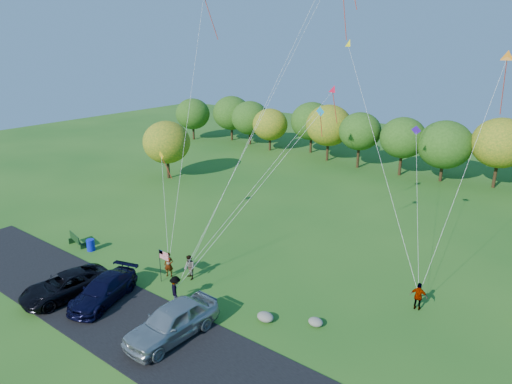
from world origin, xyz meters
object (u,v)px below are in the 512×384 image
minivan_dark (65,286)px  flyer_b (189,267)px  minivan_navy (103,290)px  flyer_c (176,290)px  trash_barrel (91,245)px  park_bench (76,240)px  minivan_silver (172,321)px  flyer_d (419,296)px  flyer_a (169,265)px

minivan_dark → flyer_b: flyer_b is taller
minivan_dark → minivan_navy: minivan_dark is taller
minivan_navy → flyer_c: 4.65m
trash_barrel → park_bench: bearing=-170.3°
minivan_dark → flyer_b: size_ratio=3.15×
minivan_silver → flyer_b: (-3.99, 5.33, -0.16)m
minivan_navy → flyer_d: 19.85m
flyer_a → flyer_c: flyer_c is taller
minivan_silver → flyer_d: size_ratio=3.19×
flyer_a → park_bench: flyer_a is taller
park_bench → trash_barrel: (1.63, 0.28, -0.12)m
minivan_silver → flyer_d: minivan_silver is taller
minivan_navy → flyer_b: 5.88m
minivan_dark → flyer_c: 7.33m
minivan_dark → trash_barrel: minivan_dark is taller
flyer_d → flyer_b: bearing=14.5°
flyer_b → park_bench: 11.32m
trash_barrel → flyer_d: bearing=17.4°
minivan_dark → flyer_d: (18.77, 12.44, 0.07)m
minivan_navy → park_bench: (-8.90, 3.63, -0.24)m
trash_barrel → flyer_a: bearing=6.5°
minivan_dark → flyer_b: bearing=61.5°
flyer_a → flyer_c: (2.96, -2.14, 0.04)m
minivan_navy → flyer_c: bearing=18.5°
minivan_silver → park_bench: (-15.16, 3.53, -0.46)m
flyer_a → flyer_d: bearing=-7.9°
flyer_c → trash_barrel: 11.14m
minivan_silver → flyer_a: minivan_silver is taller
flyer_c → minivan_navy: bearing=73.2°
park_bench → trash_barrel: park_bench is taller
flyer_a → trash_barrel: bearing=155.9°
flyer_d → minivan_navy: bearing=26.5°
flyer_a → park_bench: size_ratio=0.91×
minivan_navy → trash_barrel: 8.27m
flyer_c → flyer_d: size_ratio=1.03×
trash_barrel → minivan_dark: bearing=-46.3°
flyer_b → trash_barrel: bearing=-149.2°
flyer_d → minivan_silver: bearing=39.9°
flyer_a → trash_barrel: 8.17m
minivan_navy → park_bench: 9.61m
flyer_d → park_bench: (-25.22, -7.66, -0.32)m
minivan_navy → flyer_d: size_ratio=2.92×
flyer_c → park_bench: size_ratio=0.95×
flyer_a → minivan_silver: bearing=-71.6°
flyer_b → minivan_dark: bearing=-103.9°
flyer_d → park_bench: size_ratio=0.92×
flyer_c → minivan_dark: bearing=69.4°
park_bench → flyer_b: bearing=21.8°
minivan_dark → flyer_a: (3.28, 5.97, 0.05)m
park_bench → trash_barrel: size_ratio=2.11×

